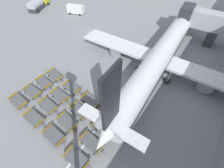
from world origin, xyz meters
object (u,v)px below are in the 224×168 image
at_px(baggage_dolly_row_far_col_c, 91,101).
at_px(baggage_dolly_row_mid_b_col_b, 60,96).
at_px(baggage_dolly_row_mid_a_col_d, 92,143).
at_px(baggage_dolly_row_mid_a_col_b, 48,106).
at_px(baggage_dolly_row_near_col_b, 34,118).
at_px(airplane, 162,54).
at_px(baggage_dolly_row_mid_a_col_c, 67,122).
at_px(baggage_dolly_row_far_col_b, 72,88).
at_px(baggage_dolly_row_near_col_c, 54,136).
at_px(fuel_tanker_primary, 38,4).
at_px(baggage_dolly_row_mid_b_col_a, 44,83).
at_px(baggage_dolly_row_far_col_d, 114,116).
at_px(service_van, 76,9).
at_px(baggage_dolly_row_far_col_a, 55,75).
at_px(baggage_dolly_row_near_col_a, 18,101).
at_px(baggage_dolly_row_mid_b_col_d, 103,129).
at_px(baggage_dolly_row_mid_b_col_c, 80,111).
at_px(baggage_dolly_row_mid_a_col_a, 32,92).
at_px(baggage_dolly_row_near_col_d, 77,159).

bearing_deg(baggage_dolly_row_far_col_c, baggage_dolly_row_mid_b_col_b, -154.44).
bearing_deg(baggage_dolly_row_mid_a_col_d, baggage_dolly_row_mid_a_col_b, 177.54).
bearing_deg(baggage_dolly_row_near_col_b, airplane, 64.90).
height_order(baggage_dolly_row_mid_a_col_c, baggage_dolly_row_far_col_b, same).
height_order(baggage_dolly_row_near_col_b, baggage_dolly_row_mid_a_col_d, same).
relative_size(baggage_dolly_row_near_col_c, baggage_dolly_row_far_col_b, 1.00).
xyz_separation_m(fuel_tanker_primary, baggage_dolly_row_far_col_b, (31.01, -16.52, -0.89)).
height_order(baggage_dolly_row_near_col_b, baggage_dolly_row_mid_b_col_a, same).
xyz_separation_m(baggage_dolly_row_far_col_c, baggage_dolly_row_far_col_d, (4.37, -0.14, 0.00)).
bearing_deg(baggage_dolly_row_mid_a_col_b, baggage_dolly_row_near_col_b, -89.09).
height_order(service_van, baggage_dolly_row_far_col_d, service_van).
height_order(baggage_dolly_row_near_col_c, baggage_dolly_row_mid_b_col_a, same).
xyz_separation_m(airplane, baggage_dolly_row_far_col_a, (-13.62, -12.95, -2.64)).
relative_size(baggage_dolly_row_near_col_c, baggage_dolly_row_mid_a_col_d, 1.00).
bearing_deg(baggage_dolly_row_mid_b_col_b, baggage_dolly_row_far_col_a, 148.16).
height_order(baggage_dolly_row_near_col_a, baggage_dolly_row_mid_a_col_c, same).
distance_m(baggage_dolly_row_mid_a_col_d, baggage_dolly_row_far_col_d, 4.64).
bearing_deg(baggage_dolly_row_mid_b_col_d, baggage_dolly_row_near_col_b, -153.97).
height_order(fuel_tanker_primary, baggage_dolly_row_mid_a_col_d, fuel_tanker_primary).
xyz_separation_m(baggage_dolly_row_near_col_c, baggage_dolly_row_mid_b_col_c, (0.13, 4.55, 0.00)).
relative_size(baggage_dolly_row_mid_a_col_a, baggage_dolly_row_far_col_c, 0.99).
xyz_separation_m(baggage_dolly_row_near_col_c, baggage_dolly_row_mid_a_col_b, (-4.27, 2.50, 0.00)).
bearing_deg(baggage_dolly_row_far_col_a, baggage_dolly_row_near_col_c, -41.11).
bearing_deg(baggage_dolly_row_mid_a_col_c, airplane, 73.62).
relative_size(baggage_dolly_row_near_col_a, baggage_dolly_row_far_col_b, 1.01).
distance_m(fuel_tanker_primary, baggage_dolly_row_mid_a_col_d, 44.83).
bearing_deg(baggage_dolly_row_near_col_d, baggage_dolly_row_far_col_a, 149.02).
distance_m(baggage_dolly_row_mid_a_col_d, baggage_dolly_row_mid_b_col_d, 2.18).
bearing_deg(baggage_dolly_row_mid_a_col_c, fuel_tanker_primary, 148.65).
height_order(baggage_dolly_row_mid_a_col_c, baggage_dolly_row_mid_a_col_d, same).
xyz_separation_m(baggage_dolly_row_near_col_d, baggage_dolly_row_mid_b_col_d, (0.20, 4.60, 0.00)).
height_order(service_van, baggage_dolly_row_near_col_b, service_van).
relative_size(baggage_dolly_row_mid_a_col_d, baggage_dolly_row_far_col_c, 0.99).
relative_size(baggage_dolly_row_near_col_c, baggage_dolly_row_mid_b_col_c, 0.99).
bearing_deg(baggage_dolly_row_near_col_b, baggage_dolly_row_far_col_c, 56.65).
height_order(baggage_dolly_row_near_col_d, baggage_dolly_row_far_col_d, same).
height_order(service_van, baggage_dolly_row_far_col_c, service_van).
bearing_deg(baggage_dolly_row_mid_b_col_d, baggage_dolly_row_mid_a_col_a, -173.21).
bearing_deg(baggage_dolly_row_mid_b_col_c, baggage_dolly_row_far_col_b, 148.31).
bearing_deg(baggage_dolly_row_mid_a_col_b, airplane, 61.83).
bearing_deg(baggage_dolly_row_mid_a_col_d, baggage_dolly_row_near_col_b, -166.55).
bearing_deg(fuel_tanker_primary, baggage_dolly_row_far_col_b, -28.04).
height_order(baggage_dolly_row_mid_b_col_b, baggage_dolly_row_far_col_a, same).
bearing_deg(fuel_tanker_primary, baggage_dolly_row_far_col_a, -31.48).
distance_m(baggage_dolly_row_near_col_c, baggage_dolly_row_far_col_d, 8.21).
distance_m(baggage_dolly_row_near_col_a, baggage_dolly_row_far_col_a, 6.90).
bearing_deg(service_van, airplane, -14.62).
bearing_deg(baggage_dolly_row_far_col_d, baggage_dolly_row_far_col_c, 178.18).
relative_size(baggage_dolly_row_mid_a_col_b, baggage_dolly_row_mid_b_col_d, 1.01).
bearing_deg(baggage_dolly_row_near_col_d, baggage_dolly_row_mid_b_col_c, 130.68).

